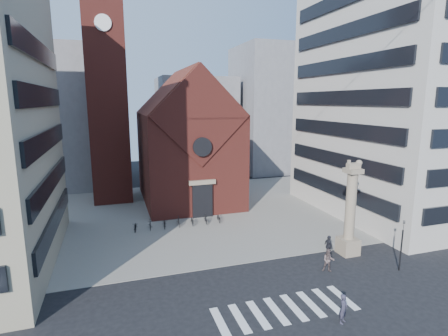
{
  "coord_description": "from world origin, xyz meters",
  "views": [
    {
      "loc": [
        -9.83,
        -21.8,
        13.65
      ],
      "look_at": [
        -0.18,
        8.0,
        7.63
      ],
      "focal_mm": 28.0,
      "sensor_mm": 36.0,
      "label": 1
    }
  ],
  "objects_px": {
    "pedestrian_0": "(343,309)",
    "scooter_0": "(135,226)",
    "traffic_light": "(402,244)",
    "pedestrian_1": "(329,260)",
    "lion_column": "(350,217)",
    "pedestrian_2": "(329,246)"
  },
  "relations": [
    {
      "from": "pedestrian_0",
      "to": "scooter_0",
      "type": "relative_size",
      "value": 1.06
    },
    {
      "from": "pedestrian_0",
      "to": "scooter_0",
      "type": "distance_m",
      "value": 23.04
    },
    {
      "from": "traffic_light",
      "to": "scooter_0",
      "type": "relative_size",
      "value": 2.41
    },
    {
      "from": "pedestrian_0",
      "to": "scooter_0",
      "type": "height_order",
      "value": "pedestrian_0"
    },
    {
      "from": "traffic_light",
      "to": "pedestrian_1",
      "type": "bearing_deg",
      "value": 163.85
    },
    {
      "from": "traffic_light",
      "to": "scooter_0",
      "type": "height_order",
      "value": "traffic_light"
    },
    {
      "from": "lion_column",
      "to": "pedestrian_0",
      "type": "height_order",
      "value": "lion_column"
    },
    {
      "from": "pedestrian_2",
      "to": "lion_column",
      "type": "bearing_deg",
      "value": -87.63
    },
    {
      "from": "pedestrian_0",
      "to": "pedestrian_1",
      "type": "relative_size",
      "value": 0.99
    },
    {
      "from": "lion_column",
      "to": "pedestrian_2",
      "type": "height_order",
      "value": "lion_column"
    },
    {
      "from": "scooter_0",
      "to": "pedestrian_2",
      "type": "bearing_deg",
      "value": -29.76
    },
    {
      "from": "lion_column",
      "to": "pedestrian_1",
      "type": "relative_size",
      "value": 4.51
    },
    {
      "from": "lion_column",
      "to": "pedestrian_0",
      "type": "relative_size",
      "value": 4.57
    },
    {
      "from": "pedestrian_0",
      "to": "pedestrian_1",
      "type": "distance_m",
      "value": 6.75
    },
    {
      "from": "scooter_0",
      "to": "pedestrian_1",
      "type": "bearing_deg",
      "value": -37.95
    },
    {
      "from": "traffic_light",
      "to": "pedestrian_1",
      "type": "height_order",
      "value": "traffic_light"
    },
    {
      "from": "traffic_light",
      "to": "pedestrian_2",
      "type": "height_order",
      "value": "traffic_light"
    },
    {
      "from": "traffic_light",
      "to": "lion_column",
      "type": "bearing_deg",
      "value": 116.46
    },
    {
      "from": "lion_column",
      "to": "pedestrian_2",
      "type": "relative_size",
      "value": 4.39
    },
    {
      "from": "pedestrian_1",
      "to": "scooter_0",
      "type": "bearing_deg",
      "value": 164.96
    },
    {
      "from": "lion_column",
      "to": "traffic_light",
      "type": "xyz_separation_m",
      "value": [
        1.99,
        -4.0,
        -1.17
      ]
    },
    {
      "from": "pedestrian_2",
      "to": "traffic_light",
      "type": "bearing_deg",
      "value": -132.34
    }
  ]
}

